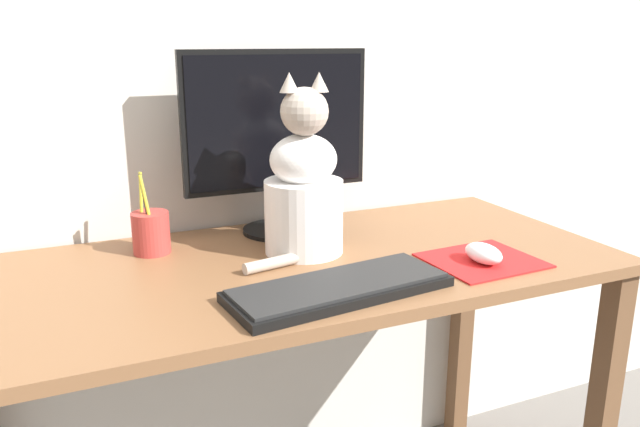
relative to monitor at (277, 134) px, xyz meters
The scene contains 8 objects.
wall_back 0.29m from the monitor, 107.30° to the left, with size 7.00×0.04×2.50m.
desk 0.41m from the monitor, 100.75° to the right, with size 1.36×0.61×0.76m.
monitor is the anchor object (origin of this frame).
keyboard 0.46m from the monitor, 93.94° to the right, with size 0.43×0.20×0.02m.
mousepad_right 0.54m from the monitor, 48.64° to the right, with size 0.23×0.20×0.00m.
computer_mouse_right 0.53m from the monitor, 50.57° to the right, with size 0.06×0.10×0.04m.
cat 0.19m from the monitor, 89.64° to the right, with size 0.26×0.19×0.38m.
pen_cup 0.36m from the monitor, behind, with size 0.08×0.08×0.18m.
Camera 1 is at (-0.44, -1.14, 1.21)m, focal length 35.00 mm.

